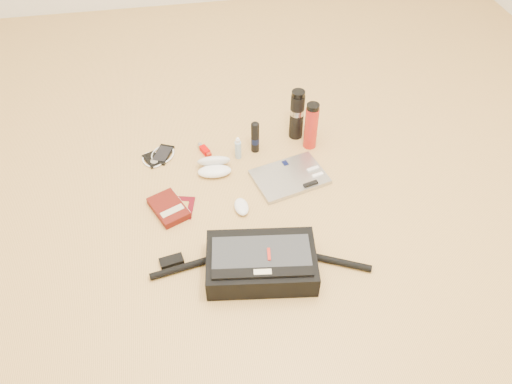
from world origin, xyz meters
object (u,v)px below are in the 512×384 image
laptop (290,177)px  book (169,208)px  thermos_black (297,114)px  thermos_red (311,126)px  messenger_bag (261,263)px

laptop → book: size_ratio=1.68×
thermos_black → laptop: bearing=-108.0°
laptop → thermos_red: 0.27m
thermos_red → thermos_black: bearing=119.6°
messenger_bag → thermos_red: 0.76m
thermos_black → book: bearing=-148.5°
laptop → book: (-0.54, -0.10, 0.01)m
messenger_bag → thermos_black: thermos_black is taller
thermos_black → thermos_red: size_ratio=1.08×
laptop → book: book is taller
thermos_black → thermos_red: thermos_black is taller
thermos_black → thermos_red: 0.10m
laptop → thermos_red: (0.14, 0.20, 0.11)m
laptop → thermos_red: thermos_red is taller
laptop → thermos_black: size_ratio=1.39×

